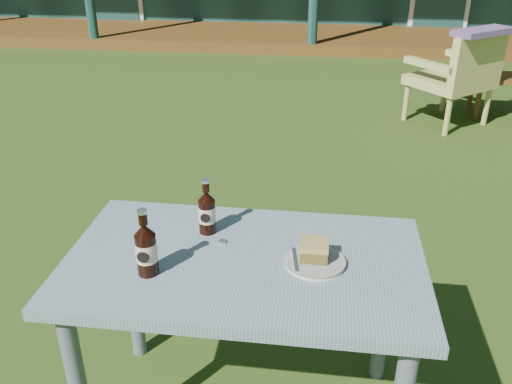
# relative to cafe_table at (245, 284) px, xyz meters

# --- Properties ---
(ground) EXTENTS (80.00, 80.00, 0.00)m
(ground) POSITION_rel_cafe_table_xyz_m (0.00, 1.60, -0.62)
(ground) COLOR #334916
(cafe_table) EXTENTS (1.20, 0.70, 0.72)m
(cafe_table) POSITION_rel_cafe_table_xyz_m (0.00, 0.00, 0.00)
(cafe_table) COLOR gray
(cafe_table) RESTS_ON ground
(plate) EXTENTS (0.20, 0.20, 0.01)m
(plate) POSITION_rel_cafe_table_xyz_m (0.23, 0.00, 0.11)
(plate) COLOR silver
(plate) RESTS_ON cafe_table
(cake_slice) EXTENTS (0.09, 0.09, 0.06)m
(cake_slice) POSITION_rel_cafe_table_xyz_m (0.23, 0.02, 0.15)
(cake_slice) COLOR brown
(cake_slice) RESTS_ON plate
(fork) EXTENTS (0.03, 0.14, 0.00)m
(fork) POSITION_rel_cafe_table_xyz_m (0.17, -0.01, 0.12)
(fork) COLOR silver
(fork) RESTS_ON plate
(cola_bottle_near) EXTENTS (0.06, 0.06, 0.21)m
(cola_bottle_near) POSITION_rel_cafe_table_xyz_m (-0.16, 0.16, 0.18)
(cola_bottle_near) COLOR black
(cola_bottle_near) RESTS_ON cafe_table
(cola_bottle_far) EXTENTS (0.07, 0.07, 0.23)m
(cola_bottle_far) POSITION_rel_cafe_table_xyz_m (-0.29, -0.12, 0.19)
(cola_bottle_far) COLOR black
(cola_bottle_far) RESTS_ON cafe_table
(bottle_cap) EXTENTS (0.03, 0.03, 0.01)m
(bottle_cap) POSITION_rel_cafe_table_xyz_m (-0.09, 0.09, 0.11)
(bottle_cap) COLOR silver
(bottle_cap) RESTS_ON cafe_table
(armchair_left) EXTENTS (0.87, 0.87, 0.86)m
(armchair_left) POSITION_rel_cafe_table_xyz_m (1.43, 3.58, -0.13)
(armchair_left) COLOR tan
(armchair_left) RESTS_ON ground
(floral_throw) EXTENTS (0.60, 0.55, 0.05)m
(floral_throw) POSITION_rel_cafe_table_xyz_m (1.54, 3.44, 0.27)
(floral_throw) COLOR slate
(floral_throw) RESTS_ON armchair_left
(side_table) EXTENTS (0.60, 0.40, 0.40)m
(side_table) POSITION_rel_cafe_table_xyz_m (1.94, 3.90, -0.28)
(side_table) COLOR brown
(side_table) RESTS_ON ground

